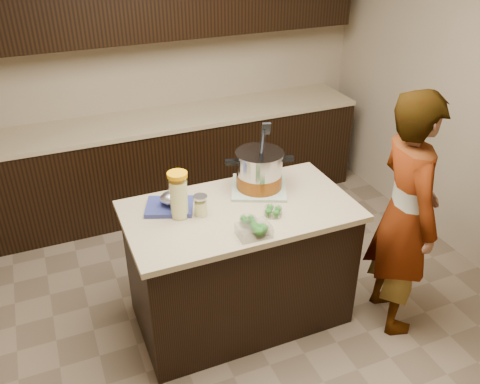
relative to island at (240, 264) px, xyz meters
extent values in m
plane|color=brown|center=(0.00, 0.00, -0.45)|extent=(4.00, 4.00, 0.00)
cube|color=tan|center=(0.00, 2.00, 0.90)|extent=(4.00, 0.04, 2.70)
cube|color=black|center=(0.00, 1.70, -0.02)|extent=(3.60, 0.60, 0.86)
cube|color=tan|center=(0.00, 1.70, 0.43)|extent=(3.60, 0.63, 0.04)
cube|color=black|center=(0.00, 0.00, -0.02)|extent=(1.40, 0.75, 0.86)
cube|color=tan|center=(0.00, 0.00, 0.43)|extent=(1.46, 0.81, 0.04)
cube|color=#618459|center=(0.21, 0.18, 0.46)|extent=(0.48, 0.48, 0.02)
cylinder|color=#B7B7BC|center=(0.21, 0.18, 0.59)|extent=(0.37, 0.37, 0.24)
cylinder|color=brown|center=(0.21, 0.18, 0.52)|extent=(0.38, 0.38, 0.10)
cylinder|color=#B7B7BC|center=(0.21, 0.18, 0.71)|extent=(0.40, 0.40, 0.02)
cube|color=black|center=(0.03, 0.23, 0.66)|extent=(0.08, 0.06, 0.03)
cube|color=black|center=(0.40, 0.13, 0.66)|extent=(0.08, 0.06, 0.03)
cylinder|color=black|center=(0.21, 0.15, 0.78)|extent=(0.06, 0.13, 0.29)
cylinder|color=#DDDB87|center=(-0.38, 0.06, 0.57)|extent=(0.11, 0.11, 0.25)
cylinder|color=white|center=(-0.38, 0.06, 0.59)|extent=(0.12, 0.12, 0.28)
cylinder|color=orange|center=(-0.38, 0.06, 0.73)|extent=(0.12, 0.12, 0.02)
cylinder|color=#DDDB87|center=(-0.25, 0.02, 0.49)|extent=(0.09, 0.09, 0.09)
cylinder|color=white|center=(-0.25, 0.02, 0.51)|extent=(0.10, 0.10, 0.12)
cylinder|color=silver|center=(-0.25, 0.02, 0.58)|extent=(0.10, 0.10, 0.02)
cylinder|color=silver|center=(0.16, -0.15, 0.47)|extent=(0.14, 0.14, 0.05)
cylinder|color=silver|center=(-0.03, -0.19, 0.47)|extent=(0.13, 0.13, 0.05)
cube|color=silver|center=(-0.04, -0.31, 0.48)|extent=(0.20, 0.15, 0.07)
cube|color=navy|center=(-0.41, 0.17, 0.46)|extent=(0.36, 0.32, 0.03)
ellipsoid|color=silver|center=(-0.39, 0.17, 0.52)|extent=(0.15, 0.12, 0.08)
imported|color=gray|center=(0.98, -0.40, 0.39)|extent=(0.53, 0.69, 1.68)
camera|label=1|loc=(-1.05, -2.52, 2.14)|focal=38.00mm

